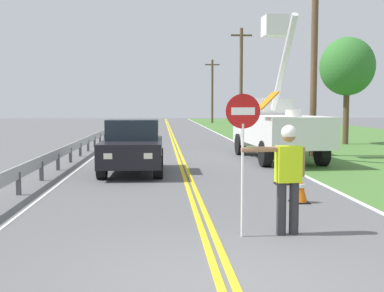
# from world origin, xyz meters

# --- Properties ---
(ground_plane) EXTENTS (160.00, 160.00, 0.00)m
(ground_plane) POSITION_xyz_m (0.00, 0.00, 0.00)
(ground_plane) COLOR #5B5B5E
(centerline_yellow_left) EXTENTS (0.11, 110.00, 0.01)m
(centerline_yellow_left) POSITION_xyz_m (-0.09, 20.00, 0.01)
(centerline_yellow_left) COLOR yellow
(centerline_yellow_left) RESTS_ON ground
(centerline_yellow_right) EXTENTS (0.11, 110.00, 0.01)m
(centerline_yellow_right) POSITION_xyz_m (0.09, 20.00, 0.01)
(centerline_yellow_right) COLOR yellow
(centerline_yellow_right) RESTS_ON ground
(edge_line_right) EXTENTS (0.12, 110.00, 0.01)m
(edge_line_right) POSITION_xyz_m (3.60, 20.00, 0.01)
(edge_line_right) COLOR silver
(edge_line_right) RESTS_ON ground
(edge_line_left) EXTENTS (0.12, 110.00, 0.01)m
(edge_line_left) POSITION_xyz_m (-3.60, 20.00, 0.01)
(edge_line_left) COLOR silver
(edge_line_left) RESTS_ON ground
(flagger_worker) EXTENTS (1.08, 0.28, 1.83)m
(flagger_worker) POSITION_xyz_m (1.30, 2.22, 1.05)
(flagger_worker) COLOR #2D2D33
(flagger_worker) RESTS_ON ground
(stop_sign_paddle) EXTENTS (0.56, 0.04, 2.33)m
(stop_sign_paddle) POSITION_xyz_m (0.54, 2.14, 1.71)
(stop_sign_paddle) COLOR silver
(stop_sign_paddle) RESTS_ON ground
(utility_bucket_truck) EXTENTS (2.67, 6.90, 5.71)m
(utility_bucket_truck) POSITION_xyz_m (3.78, 13.86, 1.42)
(utility_bucket_truck) COLOR white
(utility_bucket_truck) RESTS_ON ground
(oncoming_sedan_nearest) EXTENTS (1.94, 4.12, 1.70)m
(oncoming_sedan_nearest) POSITION_xyz_m (-1.68, 10.01, 0.83)
(oncoming_sedan_nearest) COLOR black
(oncoming_sedan_nearest) RESTS_ON ground
(utility_pole_near) EXTENTS (1.80, 0.28, 8.33)m
(utility_pole_near) POSITION_xyz_m (5.65, 14.84, 4.35)
(utility_pole_near) COLOR brown
(utility_pole_near) RESTS_ON ground
(utility_pole_mid) EXTENTS (1.80, 0.28, 8.66)m
(utility_pole_mid) POSITION_xyz_m (6.04, 36.15, 4.51)
(utility_pole_mid) COLOR brown
(utility_pole_mid) RESTS_ON ground
(utility_pole_far) EXTENTS (1.80, 0.28, 7.79)m
(utility_pole_far) POSITION_xyz_m (5.60, 55.47, 4.07)
(utility_pole_far) COLOR brown
(utility_pole_far) RESTS_ON ground
(traffic_cone_lead) EXTENTS (0.40, 0.40, 0.70)m
(traffic_cone_lead) POSITION_xyz_m (2.27, 4.87, 0.34)
(traffic_cone_lead) COLOR orange
(traffic_cone_lead) RESTS_ON ground
(traffic_cone_mid) EXTENTS (0.40, 0.40, 0.70)m
(traffic_cone_mid) POSITION_xyz_m (2.52, 7.42, 0.34)
(traffic_cone_mid) COLOR orange
(traffic_cone_mid) RESTS_ON ground
(guardrail_left_shoulder) EXTENTS (0.10, 32.00, 0.71)m
(guardrail_left_shoulder) POSITION_xyz_m (-4.20, 14.22, 0.52)
(guardrail_left_shoulder) COLOR #9EA0A3
(guardrail_left_shoulder) RESTS_ON ground
(roadside_tree_verge) EXTENTS (3.00, 3.00, 5.90)m
(roadside_tree_verge) POSITION_xyz_m (9.49, 21.13, 4.27)
(roadside_tree_verge) COLOR brown
(roadside_tree_verge) RESTS_ON ground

